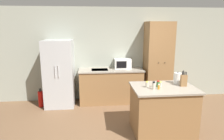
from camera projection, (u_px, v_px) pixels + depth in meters
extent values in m
plane|color=brown|center=(144.00, 140.00, 3.74)|extent=(14.00, 14.00, 0.00)
cube|color=#9EA393|center=(125.00, 54.00, 5.72)|extent=(7.20, 0.06, 2.60)
cube|color=#B7BABC|center=(59.00, 73.00, 5.25)|extent=(0.74, 0.74, 1.74)
cylinder|color=silver|center=(55.00, 72.00, 4.84)|extent=(0.02, 0.02, 0.30)
cylinder|color=silver|center=(58.00, 71.00, 4.85)|extent=(0.02, 0.02, 0.30)
cube|color=olive|center=(111.00, 86.00, 5.54)|extent=(1.71, 0.60, 0.90)
cube|color=gray|center=(111.00, 70.00, 5.44)|extent=(1.75, 0.64, 0.03)
cube|color=#9EA0A3|center=(100.00, 70.00, 5.41)|extent=(0.44, 0.34, 0.01)
cube|color=olive|center=(158.00, 62.00, 5.53)|extent=(0.70, 0.59, 2.21)
sphere|color=black|center=(159.00, 63.00, 5.21)|extent=(0.02, 0.02, 0.02)
sphere|color=black|center=(165.00, 63.00, 5.23)|extent=(0.02, 0.02, 0.02)
cube|color=olive|center=(162.00, 110.00, 3.98)|extent=(1.16, 0.83, 0.90)
cube|color=gray|center=(164.00, 88.00, 3.87)|extent=(1.22, 0.89, 0.03)
cube|color=white|center=(123.00, 64.00, 5.56)|extent=(0.45, 0.32, 0.27)
cube|color=black|center=(122.00, 65.00, 5.39)|extent=(0.27, 0.01, 0.19)
cube|color=olive|center=(184.00, 81.00, 3.89)|extent=(0.12, 0.06, 0.23)
cylinder|color=black|center=(182.00, 73.00, 3.86)|extent=(0.02, 0.02, 0.08)
cylinder|color=black|center=(183.00, 73.00, 3.87)|extent=(0.02, 0.02, 0.09)
cylinder|color=black|center=(185.00, 73.00, 3.86)|extent=(0.02, 0.02, 0.07)
cylinder|color=black|center=(186.00, 74.00, 3.86)|extent=(0.02, 0.02, 0.06)
cylinder|color=beige|center=(160.00, 84.00, 3.91)|extent=(0.06, 0.06, 0.08)
cylinder|color=#E5DB4C|center=(161.00, 82.00, 3.90)|extent=(0.05, 0.05, 0.02)
cylinder|color=orange|center=(159.00, 87.00, 3.72)|extent=(0.04, 0.04, 0.08)
cylinder|color=silver|center=(159.00, 85.00, 3.71)|extent=(0.03, 0.03, 0.02)
cylinder|color=beige|center=(147.00, 85.00, 3.84)|extent=(0.06, 0.06, 0.10)
cylinder|color=#E5DB4C|center=(147.00, 82.00, 3.83)|extent=(0.05, 0.05, 0.02)
cylinder|color=beige|center=(154.00, 86.00, 3.71)|extent=(0.06, 0.06, 0.12)
cylinder|color=black|center=(154.00, 82.00, 3.70)|extent=(0.05, 0.05, 0.03)
cylinder|color=#337033|center=(158.00, 84.00, 3.86)|extent=(0.06, 0.06, 0.10)
cylinder|color=red|center=(158.00, 81.00, 3.84)|extent=(0.05, 0.05, 0.02)
cylinder|color=#563319|center=(153.00, 85.00, 3.86)|extent=(0.04, 0.04, 0.08)
cylinder|color=red|center=(154.00, 82.00, 3.85)|extent=(0.03, 0.03, 0.02)
cylinder|color=white|center=(178.00, 78.00, 4.08)|extent=(0.14, 0.14, 0.22)
sphere|color=#262628|center=(178.00, 72.00, 4.05)|extent=(0.02, 0.02, 0.02)
cylinder|color=red|center=(41.00, 99.00, 5.25)|extent=(0.13, 0.13, 0.42)
cylinder|color=black|center=(40.00, 90.00, 5.20)|extent=(0.06, 0.06, 0.07)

